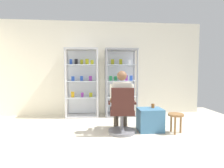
% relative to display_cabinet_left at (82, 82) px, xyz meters
% --- Properties ---
extents(ground_plane, '(7.20, 7.20, 0.00)m').
position_rel_display_cabinet_left_xyz_m(ground_plane, '(0.55, -2.76, -0.97)').
color(ground_plane, beige).
extents(back_wall, '(6.00, 0.10, 2.70)m').
position_rel_display_cabinet_left_xyz_m(back_wall, '(0.55, 0.24, 0.38)').
color(back_wall, silver).
rests_on(back_wall, ground).
extents(display_cabinet_left, '(0.90, 0.45, 1.90)m').
position_rel_display_cabinet_left_xyz_m(display_cabinet_left, '(0.00, 0.00, 0.00)').
color(display_cabinet_left, '#B7B7BC').
rests_on(display_cabinet_left, ground).
extents(display_cabinet_right, '(0.90, 0.45, 1.90)m').
position_rel_display_cabinet_left_xyz_m(display_cabinet_right, '(1.10, -0.00, -0.00)').
color(display_cabinet_right, gray).
rests_on(display_cabinet_right, ground).
extents(office_chair, '(0.58, 0.56, 0.96)m').
position_rel_display_cabinet_left_xyz_m(office_chair, '(0.89, -1.61, -0.57)').
color(office_chair, slate).
rests_on(office_chair, ground).
extents(seated_shopkeeper, '(0.51, 0.59, 1.29)m').
position_rel_display_cabinet_left_xyz_m(seated_shopkeeper, '(0.90, -1.44, -0.25)').
color(seated_shopkeeper, '#3F382D').
rests_on(seated_shopkeeper, ground).
extents(storage_crate, '(0.52, 0.43, 0.48)m').
position_rel_display_cabinet_left_xyz_m(storage_crate, '(1.52, -1.47, -0.73)').
color(storage_crate, teal).
rests_on(storage_crate, ground).
extents(tea_glass, '(0.07, 0.07, 0.09)m').
position_rel_display_cabinet_left_xyz_m(tea_glass, '(1.60, -1.39, -0.44)').
color(tea_glass, brown).
rests_on(tea_glass, storage_crate).
extents(wooden_stool, '(0.32, 0.32, 0.41)m').
position_rel_display_cabinet_left_xyz_m(wooden_stool, '(2.00, -1.67, -0.64)').
color(wooden_stool, olive).
rests_on(wooden_stool, ground).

